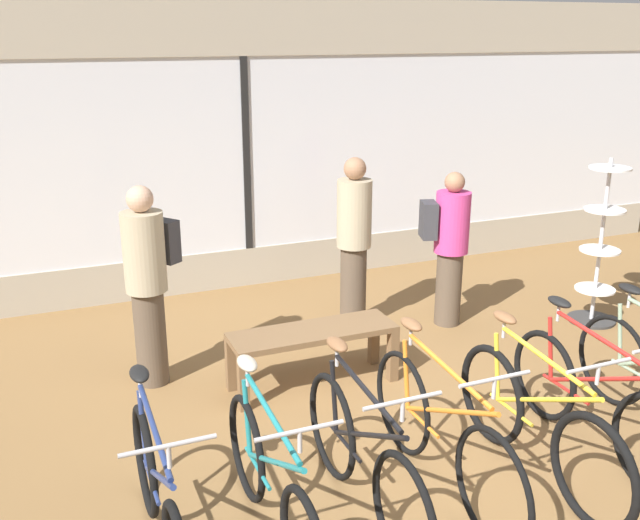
# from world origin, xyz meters

# --- Properties ---
(ground_plane) EXTENTS (24.00, 24.00, 0.00)m
(ground_plane) POSITION_xyz_m (0.00, 0.00, 0.00)
(ground_plane) COLOR olive
(shop_back_wall) EXTENTS (12.00, 0.08, 3.20)m
(shop_back_wall) POSITION_xyz_m (0.00, 3.98, 1.64)
(shop_back_wall) COLOR #B2A893
(shop_back_wall) RESTS_ON ground_plane
(bicycle_far_left) EXTENTS (0.46, 1.71, 1.03)m
(bicycle_far_left) POSITION_xyz_m (-1.81, -0.26, 0.39)
(bicycle_far_left) COLOR black
(bicycle_far_left) RESTS_ON ground_plane
(bicycle_left) EXTENTS (0.46, 1.71, 1.02)m
(bicycle_left) POSITION_xyz_m (-1.19, -0.36, 0.38)
(bicycle_left) COLOR black
(bicycle_left) RESTS_ON ground_plane
(bicycle_center_left) EXTENTS (0.46, 1.71, 1.04)m
(bicycle_center_left) POSITION_xyz_m (-0.60, -0.34, 0.40)
(bicycle_center_left) COLOR black
(bicycle_center_left) RESTS_ON ground_plane
(bicycle_center) EXTENTS (0.46, 1.81, 1.05)m
(bicycle_center) POSITION_xyz_m (-0.02, -0.30, 0.41)
(bicycle_center) COLOR black
(bicycle_center) RESTS_ON ground_plane
(bicycle_center_right) EXTENTS (0.46, 1.75, 1.05)m
(bicycle_center_right) POSITION_xyz_m (0.63, -0.41, 0.40)
(bicycle_center_right) COLOR black
(bicycle_center_right) RESTS_ON ground_plane
(bicycle_right) EXTENTS (0.46, 1.76, 1.03)m
(bicycle_right) POSITION_xyz_m (1.20, -0.30, 0.39)
(bicycle_right) COLOR black
(bicycle_right) RESTS_ON ground_plane
(accessory_rack) EXTENTS (0.48, 0.48, 1.70)m
(accessory_rack) POSITION_xyz_m (2.93, 1.55, 0.70)
(accessory_rack) COLOR #333333
(accessory_rack) RESTS_ON ground_plane
(display_bench) EXTENTS (1.40, 0.44, 0.51)m
(display_bench) POSITION_xyz_m (-0.24, 1.36, 0.41)
(display_bench) COLOR brown
(display_bench) RESTS_ON ground_plane
(customer_near_rack) EXTENTS (0.44, 0.44, 1.72)m
(customer_near_rack) POSITION_xyz_m (0.60, 2.39, 0.91)
(customer_near_rack) COLOR brown
(customer_near_rack) RESTS_ON ground_plane
(customer_by_window) EXTENTS (0.55, 0.43, 1.57)m
(customer_by_window) POSITION_xyz_m (1.50, 2.08, 0.84)
(customer_by_window) COLOR brown
(customer_by_window) RESTS_ON ground_plane
(customer_mid_floor) EXTENTS (0.56, 0.52, 1.71)m
(customer_mid_floor) POSITION_xyz_m (-1.47, 1.94, 0.92)
(customer_mid_floor) COLOR brown
(customer_mid_floor) RESTS_ON ground_plane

